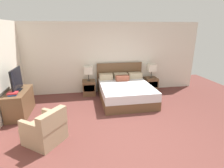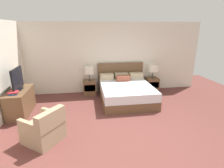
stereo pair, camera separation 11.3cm
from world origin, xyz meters
name	(u,v)px [view 1 (the left image)]	position (x,y,z in m)	size (l,w,h in m)	color
ground_plane	(130,144)	(0.00, 0.00, 0.00)	(9.97, 9.97, 0.00)	brown
wall_back	(106,58)	(0.00, 3.35, 1.27)	(7.04, 0.06, 2.53)	silver
bed	(125,91)	(0.49, 2.36, 0.30)	(1.70, 1.97, 1.09)	brown
nightstand_left	(89,88)	(-0.69, 3.03, 0.27)	(0.45, 0.46, 0.53)	brown
nightstand_right	(151,84)	(1.66, 3.03, 0.27)	(0.45, 0.46, 0.53)	brown
table_lamp_left	(88,70)	(-0.69, 3.03, 0.91)	(0.29, 0.29, 0.51)	#332D28
table_lamp_right	(152,68)	(1.66, 3.03, 0.91)	(0.29, 0.29, 0.51)	#332D28
dresser	(20,102)	(-2.64, 1.82, 0.36)	(0.51, 1.14, 0.70)	brown
tv	(16,80)	(-2.64, 1.87, 1.00)	(0.18, 0.75, 0.60)	black
book_red_cover	(13,94)	(-2.66, 1.50, 0.72)	(0.19, 0.20, 0.04)	#234C8E
book_blue_cover	(13,93)	(-2.65, 1.50, 0.76)	(0.23, 0.20, 0.04)	#B7282D
armchair_by_window	(46,130)	(-1.72, 0.39, 0.28)	(0.96, 0.96, 0.76)	#9E8466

